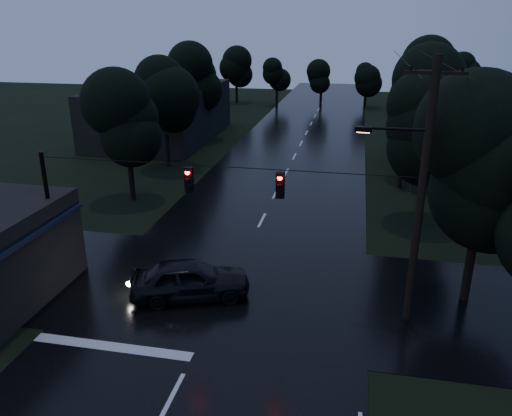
% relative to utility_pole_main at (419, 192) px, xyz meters
% --- Properties ---
extents(main_road, '(12.00, 120.00, 0.02)m').
position_rel_utility_pole_main_xyz_m(main_road, '(-7.41, 19.00, -5.26)').
color(main_road, black).
rests_on(main_road, ground).
extents(cross_street, '(60.00, 9.00, 0.02)m').
position_rel_utility_pole_main_xyz_m(cross_street, '(-7.41, 1.00, -5.26)').
color(cross_street, black).
rests_on(cross_street, ground).
extents(building_far_right, '(10.00, 14.00, 4.40)m').
position_rel_utility_pole_main_xyz_m(building_far_right, '(6.59, 23.00, -3.06)').
color(building_far_right, black).
rests_on(building_far_right, ground).
extents(building_far_left, '(10.00, 16.00, 5.00)m').
position_rel_utility_pole_main_xyz_m(building_far_left, '(-21.41, 29.00, -2.76)').
color(building_far_left, black).
rests_on(building_far_left, ground).
extents(utility_pole_main, '(3.50, 0.30, 10.00)m').
position_rel_utility_pole_main_xyz_m(utility_pole_main, '(0.00, 0.00, 0.00)').
color(utility_pole_main, black).
rests_on(utility_pole_main, ground).
extents(utility_pole_far, '(2.00, 0.30, 7.50)m').
position_rel_utility_pole_main_xyz_m(utility_pole_far, '(0.89, 17.00, -1.38)').
color(utility_pole_far, black).
rests_on(utility_pole_far, ground).
extents(anchor_pole_left, '(0.18, 0.18, 6.00)m').
position_rel_utility_pole_main_xyz_m(anchor_pole_left, '(-14.91, 0.00, -2.26)').
color(anchor_pole_left, black).
rests_on(anchor_pole_left, ground).
extents(span_signals, '(15.00, 0.37, 1.12)m').
position_rel_utility_pole_main_xyz_m(span_signals, '(-6.85, -0.01, -0.01)').
color(span_signals, black).
rests_on(span_signals, ground).
extents(tree_corner_near, '(4.48, 4.48, 9.44)m').
position_rel_utility_pole_main_xyz_m(tree_corner_near, '(2.59, 2.00, 0.74)').
color(tree_corner_near, black).
rests_on(tree_corner_near, ground).
extents(tree_left_a, '(3.92, 3.92, 8.26)m').
position_rel_utility_pole_main_xyz_m(tree_left_a, '(-16.41, 11.00, -0.02)').
color(tree_left_a, black).
rests_on(tree_left_a, ground).
extents(tree_left_b, '(4.20, 4.20, 8.85)m').
position_rel_utility_pole_main_xyz_m(tree_left_b, '(-17.01, 19.00, 0.36)').
color(tree_left_b, black).
rests_on(tree_left_b, ground).
extents(tree_left_c, '(4.48, 4.48, 9.44)m').
position_rel_utility_pole_main_xyz_m(tree_left_c, '(-17.61, 29.00, 0.74)').
color(tree_left_c, black).
rests_on(tree_left_c, ground).
extents(tree_right_a, '(4.20, 4.20, 8.85)m').
position_rel_utility_pole_main_xyz_m(tree_right_a, '(1.59, 11.00, 0.36)').
color(tree_right_a, black).
rests_on(tree_right_a, ground).
extents(tree_right_b, '(4.48, 4.48, 9.44)m').
position_rel_utility_pole_main_xyz_m(tree_right_b, '(2.19, 19.00, 0.74)').
color(tree_right_b, black).
rests_on(tree_right_b, ground).
extents(tree_right_c, '(4.76, 4.76, 10.03)m').
position_rel_utility_pole_main_xyz_m(tree_right_c, '(2.79, 29.00, 1.11)').
color(tree_right_c, black).
rests_on(tree_right_c, ground).
extents(car, '(5.34, 3.49, 1.69)m').
position_rel_utility_pole_main_xyz_m(car, '(-8.74, -0.08, -4.41)').
color(car, black).
rests_on(car, ground).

